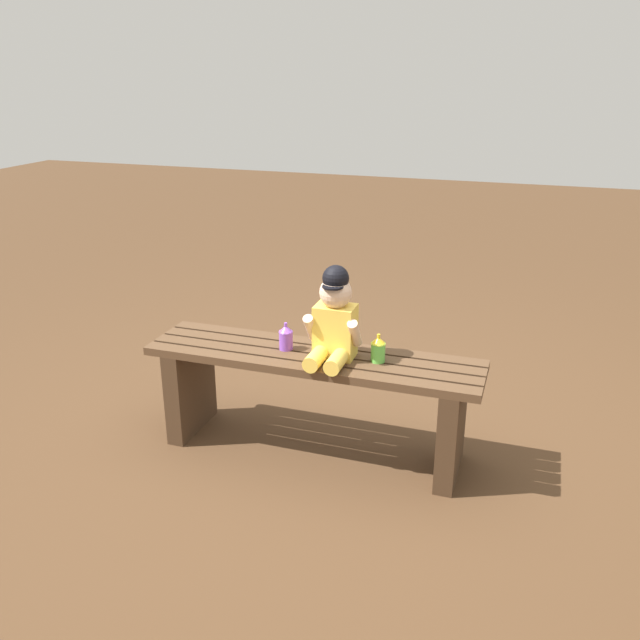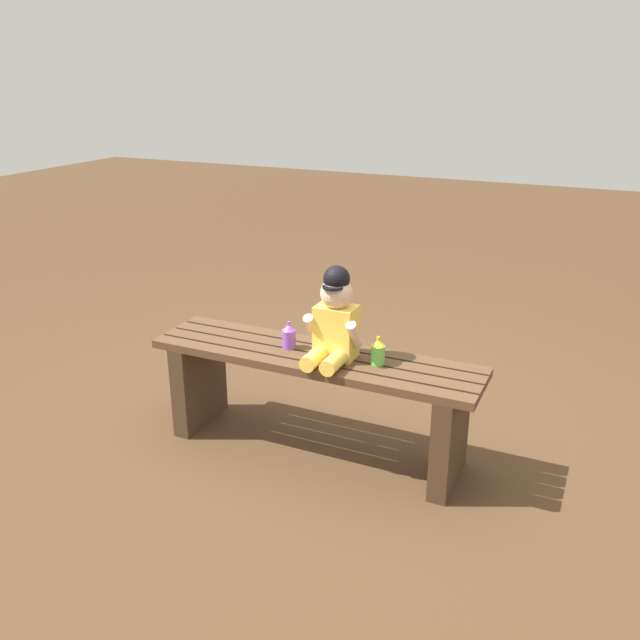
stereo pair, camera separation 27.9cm
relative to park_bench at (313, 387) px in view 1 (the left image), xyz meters
The scene contains 5 objects.
ground_plane 0.32m from the park_bench, 90.00° to the right, with size 16.00×16.00×0.00m, color #4C331E.
park_bench is the anchor object (origin of this frame).
child_figure 0.35m from the park_bench, ahead, with size 0.23×0.27×0.40m.
sippy_cup_left 0.26m from the park_bench, behind, with size 0.06×0.06×0.12m.
sippy_cup_right 0.36m from the park_bench, ahead, with size 0.06×0.06×0.12m.
Camera 1 is at (0.88, -2.53, 1.65)m, focal length 37.78 mm.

